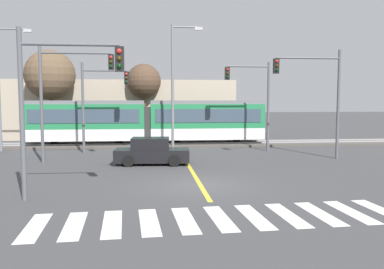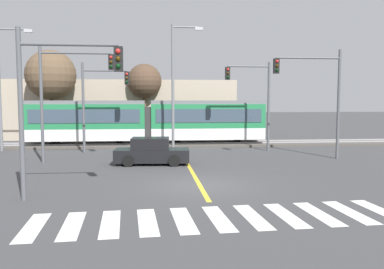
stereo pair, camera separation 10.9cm
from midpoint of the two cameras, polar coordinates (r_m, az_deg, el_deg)
name	(u,v)px [view 1 (the left image)]	position (r m, az deg, el deg)	size (l,w,h in m)	color
ground_plane	(200,185)	(17.61, 1.02, -7.14)	(200.00, 200.00, 0.00)	#3D3D3F
track_bed	(176,144)	(32.81, -2.29, -1.37)	(120.00, 4.00, 0.18)	#4C4742
rail_near	(177,143)	(32.08, -2.21, -1.26)	(120.00, 0.08, 0.10)	#939399
rail_far	(176,142)	(33.51, -2.37, -1.00)	(120.00, 0.08, 0.10)	#939399
light_rail_tram	(147,120)	(32.58, -6.36, 2.02)	(18.50, 2.64, 3.43)	silver
crosswalk_stripe_0	(35,227)	(12.87, -21.44, -12.02)	(0.56, 2.80, 0.01)	silver
crosswalk_stripe_1	(74,225)	(12.69, -16.47, -12.13)	(0.56, 2.80, 0.01)	silver
crosswalk_stripe_2	(112,223)	(12.60, -11.39, -12.14)	(0.56, 2.80, 0.01)	silver
crosswalk_stripe_3	(149,222)	(12.61, -6.27, -12.06)	(0.56, 2.80, 0.01)	silver
crosswalk_stripe_4	(185,220)	(12.71, -1.20, -11.90)	(0.56, 2.80, 0.01)	silver
crosswalk_stripe_5	(220,218)	(12.90, 3.74, -11.64)	(0.56, 2.80, 0.01)	silver
crosswalk_stripe_6	(254,217)	(13.19, 8.49, -11.32)	(0.56, 2.80, 0.01)	silver
crosswalk_stripe_7	(287,215)	(13.56, 13.00, -10.94)	(0.56, 2.80, 0.01)	silver
crosswalk_stripe_8	(319,213)	(14.00, 17.24, -10.53)	(0.56, 2.80, 0.01)	silver
crosswalk_stripe_9	(351,212)	(14.52, 21.18, -10.09)	(0.56, 2.80, 0.01)	silver
crosswalk_stripe_10	(381,210)	(15.10, 24.83, -9.64)	(0.56, 2.80, 0.01)	silver
lane_centre_line	(189,166)	(22.76, -0.61, -4.38)	(0.20, 16.35, 0.01)	gold
sedan_crossing	(152,152)	(23.26, -5.78, -2.47)	(4.31, 2.14, 1.52)	black
traffic_light_far_left	(98,95)	(28.86, -13.13, 5.47)	(3.25, 0.38, 6.22)	#515459
traffic_light_far_right	(254,92)	(29.37, 8.63, 5.86)	(3.25, 0.38, 6.34)	#515459
traffic_light_mid_left	(65,86)	(24.68, -17.50, 6.54)	(4.25, 0.38, 6.72)	#515459
traffic_light_near_left	(56,89)	(15.52, -18.71, 6.04)	(3.75, 0.38, 6.25)	#515459
traffic_light_mid_right	(318,88)	(26.23, 17.11, 6.32)	(4.25, 0.38, 6.74)	#515459
street_lamp_west	(2,81)	(31.80, -25.22, 6.86)	(2.49, 0.28, 8.80)	slate
street_lamp_centre	(175,80)	(29.34, -2.47, 7.69)	(2.24, 0.28, 9.02)	slate
bare_tree_far_west	(50,75)	(37.10, -19.38, 7.86)	(4.28, 4.28, 7.93)	brown
bare_tree_west	(144,82)	(37.34, -6.87, 7.39)	(3.11, 3.11, 6.92)	brown
building_backdrop_far	(118,109)	(40.75, -10.36, 3.54)	(22.31, 6.00, 5.51)	tan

